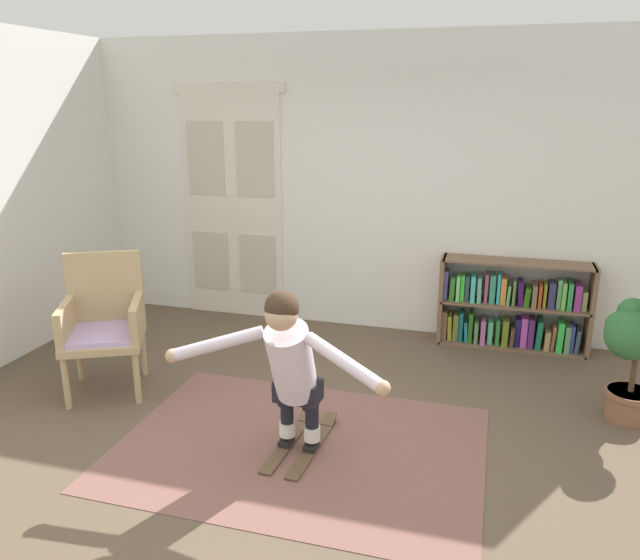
{
  "coord_description": "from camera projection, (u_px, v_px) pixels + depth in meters",
  "views": [
    {
      "loc": [
        1.16,
        -3.39,
        2.28
      ],
      "look_at": [
        -0.0,
        0.62,
        1.05
      ],
      "focal_mm": 34.46,
      "sensor_mm": 36.0,
      "label": 1
    }
  ],
  "objects": [
    {
      "name": "person_skier",
      "position": [
        290.0,
        361.0,
        3.86
      ],
      "size": [
        1.43,
        0.64,
        1.12
      ],
      "color": "white",
      "rests_on": "skis_pair"
    },
    {
      "name": "bookshelf",
      "position": [
        513.0,
        310.0,
        5.81
      ],
      "size": [
        1.39,
        0.3,
        0.84
      ],
      "color": "brown",
      "rests_on": "ground"
    },
    {
      "name": "double_door",
      "position": [
        233.0,
        203.0,
        6.48
      ],
      "size": [
        1.22,
        0.05,
        2.45
      ],
      "color": "beige",
      "rests_on": "ground"
    },
    {
      "name": "ground_plane",
      "position": [
        294.0,
        457.0,
        4.08
      ],
      "size": [
        7.2,
        7.2,
        0.0
      ],
      "primitive_type": "plane",
      "color": "brown"
    },
    {
      "name": "back_wall",
      "position": [
        375.0,
        187.0,
        6.07
      ],
      "size": [
        6.0,
        0.1,
        2.9
      ],
      "primitive_type": "cube",
      "color": "silver",
      "rests_on": "ground"
    },
    {
      "name": "wicker_chair",
      "position": [
        104.0,
        320.0,
        4.92
      ],
      "size": [
        0.8,
        0.8,
        1.1
      ],
      "color": "tan",
      "rests_on": "ground"
    },
    {
      "name": "skis_pair",
      "position": [
        301.0,
        442.0,
        4.21
      ],
      "size": [
        0.32,
        0.82,
        0.07
      ],
      "color": "brown",
      "rests_on": "rug"
    },
    {
      "name": "potted_plant",
      "position": [
        636.0,
        343.0,
        4.41
      ],
      "size": [
        0.53,
        0.46,
        1.01
      ],
      "color": "brown",
      "rests_on": "ground"
    },
    {
      "name": "rug",
      "position": [
        300.0,
        447.0,
        4.19
      ],
      "size": [
        2.46,
        1.78,
        0.01
      ],
      "primitive_type": "cube",
      "color": "brown",
      "rests_on": "ground"
    }
  ]
}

